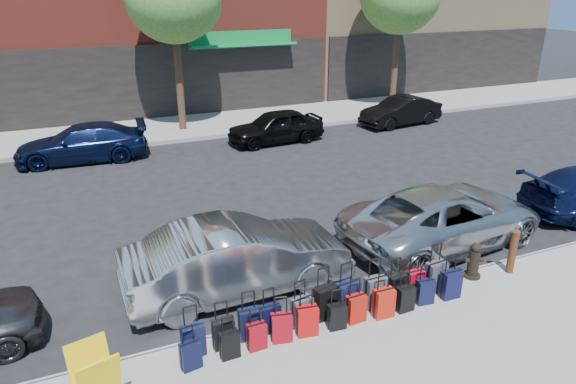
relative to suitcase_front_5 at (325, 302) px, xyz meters
name	(u,v)px	position (x,y,z in m)	size (l,w,h in m)	color
ground	(243,222)	(-0.01, 4.77, -0.47)	(120.00, 120.00, 0.00)	black
sidewalk_near	(374,382)	(-0.01, -1.73, -0.40)	(60.00, 4.00, 0.15)	gray
sidewalk_far	(169,129)	(-0.01, 14.77, -0.40)	(60.00, 4.00, 0.15)	gray
curb_near	(317,312)	(-0.01, 0.29, -0.40)	(60.00, 0.08, 0.15)	gray
curb_far	(179,141)	(-0.01, 12.75, -0.40)	(60.00, 0.08, 0.15)	gray
suitcase_front_0	(193,340)	(-2.46, -0.08, -0.03)	(0.39, 0.23, 0.92)	black
suitcase_front_1	(223,333)	(-1.95, -0.08, -0.05)	(0.36, 0.20, 0.88)	black
suitcase_front_2	(250,324)	(-1.46, -0.03, -0.03)	(0.40, 0.24, 0.92)	black
suitcase_front_3	(270,318)	(-1.07, 0.01, -0.05)	(0.36, 0.20, 0.85)	black
suitcase_front_4	(302,312)	(-0.50, -0.07, -0.03)	(0.41, 0.27, 0.92)	#3D3D42
suitcase_front_5	(325,302)	(0.00, 0.00, 0.00)	(0.46, 0.31, 1.02)	black
suitcase_front_6	(347,298)	(0.44, -0.05, 0.01)	(0.46, 0.29, 1.05)	black
suitcase_front_7	(375,292)	(1.03, -0.06, -0.01)	(0.42, 0.24, 1.00)	#3F3E44
suitcase_front_8	(396,288)	(1.51, -0.05, -0.04)	(0.40, 0.25, 0.90)	black
suitcase_front_9	(414,283)	(1.95, -0.03, -0.05)	(0.36, 0.20, 0.85)	maroon
suitcase_front_10	(436,276)	(2.43, -0.07, 0.00)	(0.44, 0.26, 1.01)	#39383D
suitcase_back_0	(191,355)	(-2.57, -0.37, -0.08)	(0.35, 0.24, 0.77)	black
suitcase_back_1	(230,345)	(-1.93, -0.36, -0.08)	(0.33, 0.19, 0.77)	black
suitcase_back_2	(257,336)	(-1.44, -0.33, -0.08)	(0.33, 0.20, 0.77)	maroon
suitcase_back_3	(282,327)	(-0.98, -0.31, -0.06)	(0.39, 0.27, 0.85)	maroon
suitcase_back_4	(307,321)	(-0.51, -0.32, -0.04)	(0.40, 0.27, 0.89)	#B30C0B
suitcase_back_5	(337,316)	(0.05, -0.37, -0.08)	(0.34, 0.21, 0.77)	black
suitcase_back_6	(356,308)	(0.47, -0.32, -0.05)	(0.37, 0.23, 0.85)	#A0120A
suitcase_back_7	(384,303)	(1.01, -0.40, -0.04)	(0.38, 0.22, 0.90)	#B31A0B
suitcase_back_8	(405,299)	(1.48, -0.40, -0.07)	(0.35, 0.21, 0.81)	black
suitcase_back_9	(425,292)	(1.97, -0.34, -0.07)	(0.36, 0.23, 0.80)	black
suitcase_back_10	(451,284)	(2.55, -0.38, -0.03)	(0.39, 0.23, 0.92)	black
fire_hydrant	(474,261)	(3.49, 0.05, 0.04)	(0.40, 0.35, 0.78)	black
bollard	(513,251)	(4.35, -0.12, 0.18)	(0.18, 0.18, 0.96)	#38190C
display_rack	(96,381)	(-3.98, -0.70, 0.19)	(0.72, 0.76, 1.04)	yellow
car_near_1	(238,258)	(-1.10, 1.69, 0.28)	(1.60, 4.58, 1.51)	#B2B4B9
car_near_2	(444,216)	(4.05, 1.75, 0.24)	(2.37, 5.14, 1.43)	#AFB1B6
car_far_1	(82,143)	(-3.59, 11.87, 0.18)	(1.81, 4.46, 1.29)	#0C1536
car_far_2	(276,126)	(3.55, 11.30, 0.18)	(1.53, 3.81, 1.30)	black
car_far_3	(401,111)	(9.68, 11.66, 0.15)	(1.32, 3.78, 1.25)	black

